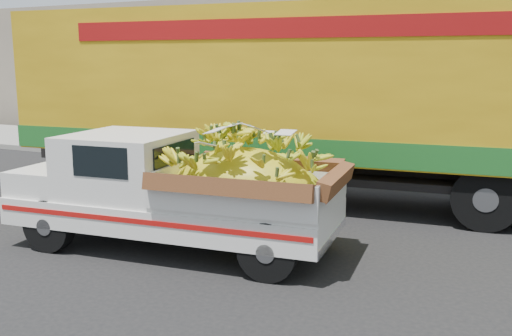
% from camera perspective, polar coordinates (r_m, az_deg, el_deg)
% --- Properties ---
extents(ground, '(100.00, 100.00, 0.00)m').
position_cam_1_polar(ground, '(9.17, -7.33, -7.11)').
color(ground, black).
rests_on(ground, ground).
extents(curb, '(60.00, 0.25, 0.15)m').
position_cam_1_polar(curb, '(14.15, 5.25, -0.45)').
color(curb, gray).
rests_on(curb, ground).
extents(sidewalk, '(60.00, 4.00, 0.14)m').
position_cam_1_polar(sidewalk, '(16.10, 7.84, 0.83)').
color(sidewalk, gray).
rests_on(sidewalk, ground).
extents(building_left, '(18.00, 6.00, 5.00)m').
position_cam_1_polar(building_left, '(24.61, -5.91, 9.91)').
color(building_left, gray).
rests_on(building_left, ground).
extents(pickup_truck, '(5.03, 2.24, 1.71)m').
position_cam_1_polar(pickup_truck, '(8.38, -6.04, -2.26)').
color(pickup_truck, black).
rests_on(pickup_truck, ground).
extents(semi_trailer, '(12.04, 3.58, 3.80)m').
position_cam_1_polar(semi_trailer, '(11.36, 4.51, 7.27)').
color(semi_trailer, black).
rests_on(semi_trailer, ground).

